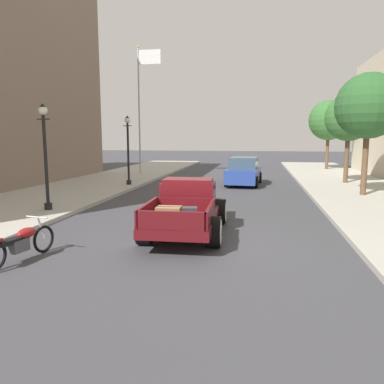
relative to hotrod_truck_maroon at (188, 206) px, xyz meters
name	(u,v)px	position (x,y,z in m)	size (l,w,h in m)	color
ground_plane	(181,238)	(-0.04, -0.87, -0.75)	(140.00, 140.00, 0.00)	#3D3D42
hotrod_truck_maroon	(188,206)	(0.00, 0.00, 0.00)	(2.33, 5.00, 1.58)	#510F14
motorcycle_parked	(20,243)	(-3.20, -3.43, -0.31)	(0.67, 2.10, 0.93)	black
car_background_blue	(244,172)	(1.20, 11.52, 0.01)	(2.12, 4.42, 1.65)	#284293
street_lamp_near	(45,149)	(-5.58, 1.65, 1.63)	(0.50, 0.32, 3.85)	black
street_lamp_far	(128,145)	(-5.19, 9.30, 1.63)	(0.50, 0.32, 3.85)	black
flagpole	(142,96)	(-6.44, 15.94, 5.02)	(1.74, 0.16, 9.16)	#B2B2B7
street_tree_second	(369,106)	(6.87, 7.53, 3.43)	(2.95, 2.95, 5.53)	brown
street_tree_third	(349,118)	(7.14, 12.46, 3.17)	(2.73, 2.73, 5.16)	brown
street_tree_farthest	(329,120)	(7.76, 22.54, 3.47)	(3.32, 3.32, 5.75)	brown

